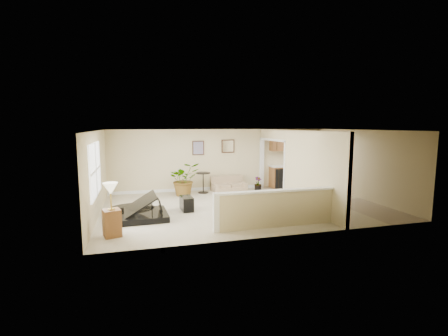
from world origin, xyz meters
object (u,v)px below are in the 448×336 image
object	(u,v)px
piano_bench	(187,204)
lamp_stand	(112,214)
piano	(136,196)
small_plant	(258,184)
loveseat	(229,184)
accent_table	(203,180)
palm_plant	(184,179)

from	to	relation	value
piano_bench	lamp_stand	xyz separation A→B (m)	(-2.09, -1.92, 0.34)
piano	small_plant	world-z (taller)	piano
small_plant	piano_bench	bearing A→B (deg)	-143.39
loveseat	accent_table	bearing A→B (deg)	-176.37
small_plant	lamp_stand	world-z (taller)	lamp_stand
loveseat	lamp_stand	distance (m)	6.18
piano_bench	small_plant	size ratio (longest dim) A/B	1.20
accent_table	palm_plant	xyz separation A→B (m)	(-0.79, -0.28, 0.10)
piano_bench	small_plant	world-z (taller)	small_plant
piano	piano_bench	xyz separation A→B (m)	(1.52, 0.39, -0.43)
piano	lamp_stand	size ratio (longest dim) A/B	1.56
piano	loveseat	distance (m)	4.72
loveseat	accent_table	size ratio (longest dim) A/B	1.72
piano_bench	accent_table	world-z (taller)	accent_table
piano_bench	accent_table	distance (m)	2.70
loveseat	palm_plant	xyz separation A→B (m)	(-1.87, -0.40, 0.33)
accent_table	loveseat	bearing A→B (deg)	6.53
piano	loveseat	world-z (taller)	piano
piano_bench	loveseat	size ratio (longest dim) A/B	0.47
palm_plant	lamp_stand	size ratio (longest dim) A/B	0.97
small_plant	palm_plant	bearing A→B (deg)	-174.56
lamp_stand	small_plant	bearing A→B (deg)	39.03
lamp_stand	loveseat	bearing A→B (deg)	47.05
palm_plant	small_plant	distance (m)	3.14
accent_table	palm_plant	bearing A→B (deg)	-160.45
small_plant	accent_table	bearing A→B (deg)	-179.64
piano_bench	loveseat	bearing A→B (deg)	50.84
loveseat	small_plant	xyz separation A→B (m)	(1.23, -0.11, -0.06)
palm_plant	small_plant	size ratio (longest dim) A/B	2.33
accent_table	small_plant	size ratio (longest dim) A/B	1.49
accent_table	small_plant	distance (m)	2.33
accent_table	piano	bearing A→B (deg)	-131.80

